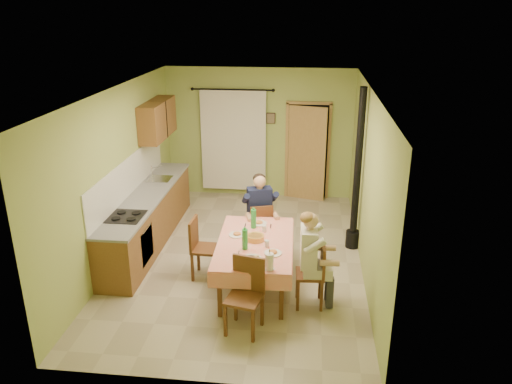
# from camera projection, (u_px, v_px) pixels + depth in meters

# --- Properties ---
(floor) EXTENTS (4.00, 6.00, 0.01)m
(floor) POSITION_uv_depth(u_px,v_px,m) (241.00, 257.00, 8.44)
(floor) COLOR tan
(floor) RESTS_ON ground
(room_shell) EXTENTS (4.04, 6.04, 2.82)m
(room_shell) POSITION_uv_depth(u_px,v_px,m) (239.00, 154.00, 7.80)
(room_shell) COLOR #9FB25B
(room_shell) RESTS_ON ground
(kitchen_run) EXTENTS (0.64, 3.64, 1.56)m
(kitchen_run) POSITION_uv_depth(u_px,v_px,m) (148.00, 217.00, 8.82)
(kitchen_run) COLOR brown
(kitchen_run) RESTS_ON ground
(upper_cabinets) EXTENTS (0.35, 1.40, 0.70)m
(upper_cabinets) POSITION_uv_depth(u_px,v_px,m) (158.00, 119.00, 9.52)
(upper_cabinets) COLOR brown
(upper_cabinets) RESTS_ON room_shell
(curtain) EXTENTS (1.70, 0.07, 2.22)m
(curtain) POSITION_uv_depth(u_px,v_px,m) (233.00, 140.00, 10.75)
(curtain) COLOR black
(curtain) RESTS_ON ground
(doorway) EXTENTS (0.96, 0.27, 2.15)m
(doorway) POSITION_uv_depth(u_px,v_px,m) (307.00, 152.00, 10.68)
(doorway) COLOR black
(doorway) RESTS_ON ground
(dining_table) EXTENTS (1.16, 1.88, 0.76)m
(dining_table) POSITION_uv_depth(u_px,v_px,m) (255.00, 265.00, 7.41)
(dining_table) COLOR #EF8B7B
(dining_table) RESTS_ON ground
(tableware) EXTENTS (0.83, 1.60, 0.33)m
(tableware) POSITION_uv_depth(u_px,v_px,m) (256.00, 241.00, 7.15)
(tableware) COLOR white
(tableware) RESTS_ON dining_table
(chair_far) EXTENTS (0.47, 0.47, 0.93)m
(chair_far) POSITION_uv_depth(u_px,v_px,m) (260.00, 238.00, 8.46)
(chair_far) COLOR #573117
(chair_far) RESTS_ON ground
(chair_near) EXTENTS (0.51, 0.51, 0.99)m
(chair_near) POSITION_uv_depth(u_px,v_px,m) (244.00, 311.00, 6.45)
(chair_near) COLOR #573117
(chair_near) RESTS_ON ground
(chair_right) EXTENTS (0.41, 0.41, 0.94)m
(chair_right) POSITION_uv_depth(u_px,v_px,m) (310.00, 286.00, 7.01)
(chair_right) COLOR #573117
(chair_right) RESTS_ON ground
(chair_left) EXTENTS (0.43, 0.43, 0.97)m
(chair_left) POSITION_uv_depth(u_px,v_px,m) (205.00, 260.00, 7.74)
(chair_left) COLOR #573117
(chair_left) RESTS_ON ground
(man_far) EXTENTS (0.64, 0.57, 1.39)m
(man_far) POSITION_uv_depth(u_px,v_px,m) (260.00, 206.00, 8.27)
(man_far) COLOR #141938
(man_far) RESTS_ON chair_far
(man_right) EXTENTS (0.48, 0.60, 1.39)m
(man_right) POSITION_uv_depth(u_px,v_px,m) (311.00, 249.00, 6.81)
(man_right) COLOR beige
(man_right) RESTS_ON chair_right
(stove_flue) EXTENTS (0.24, 0.24, 2.80)m
(stove_flue) POSITION_uv_depth(u_px,v_px,m) (356.00, 192.00, 8.44)
(stove_flue) COLOR black
(stove_flue) RESTS_ON ground
(picture_back) EXTENTS (0.19, 0.03, 0.23)m
(picture_back) POSITION_uv_depth(u_px,v_px,m) (271.00, 118.00, 10.56)
(picture_back) COLOR black
(picture_back) RESTS_ON room_shell
(picture_right) EXTENTS (0.03, 0.31, 0.21)m
(picture_right) POSITION_uv_depth(u_px,v_px,m) (361.00, 136.00, 8.70)
(picture_right) COLOR brown
(picture_right) RESTS_ON room_shell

